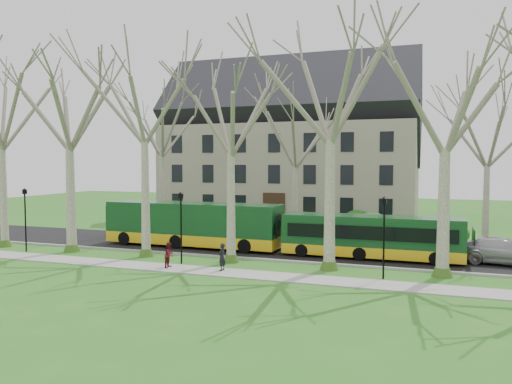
{
  "coord_description": "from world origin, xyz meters",
  "views": [
    {
      "loc": [
        8.29,
        -27.89,
        6.24
      ],
      "look_at": [
        -2.58,
        3.0,
        4.22
      ],
      "focal_mm": 35.0,
      "sensor_mm": 36.0,
      "label": 1
    }
  ],
  "objects_px": {
    "bus_lead": "(193,224)",
    "bus_follow": "(371,236)",
    "pedestrian_b": "(169,255)",
    "sedan": "(504,251)",
    "pedestrian_a": "(222,257)"
  },
  "relations": [
    {
      "from": "sedan",
      "to": "pedestrian_b",
      "type": "distance_m",
      "value": 20.0
    },
    {
      "from": "bus_follow",
      "to": "pedestrian_a",
      "type": "distance_m",
      "value": 9.96
    },
    {
      "from": "bus_follow",
      "to": "pedestrian_b",
      "type": "relative_size",
      "value": 7.62
    },
    {
      "from": "sedan",
      "to": "pedestrian_a",
      "type": "relative_size",
      "value": 3.53
    },
    {
      "from": "bus_follow",
      "to": "pedestrian_b",
      "type": "distance_m",
      "value": 12.7
    },
    {
      "from": "sedan",
      "to": "pedestrian_a",
      "type": "xyz_separation_m",
      "value": [
        -15.34,
        -7.19,
        -0.02
      ]
    },
    {
      "from": "bus_follow",
      "to": "pedestrian_b",
      "type": "bearing_deg",
      "value": -148.0
    },
    {
      "from": "pedestrian_b",
      "to": "sedan",
      "type": "bearing_deg",
      "value": -70.21
    },
    {
      "from": "sedan",
      "to": "pedestrian_b",
      "type": "xyz_separation_m",
      "value": [
        -18.57,
        -7.43,
        -0.06
      ]
    },
    {
      "from": "bus_lead",
      "to": "bus_follow",
      "type": "distance_m",
      "value": 12.74
    },
    {
      "from": "bus_follow",
      "to": "sedan",
      "type": "distance_m",
      "value": 7.86
    },
    {
      "from": "pedestrian_a",
      "to": "pedestrian_b",
      "type": "bearing_deg",
      "value": -82.18
    },
    {
      "from": "bus_lead",
      "to": "sedan",
      "type": "distance_m",
      "value": 20.56
    },
    {
      "from": "pedestrian_a",
      "to": "pedestrian_b",
      "type": "relative_size",
      "value": 1.05
    },
    {
      "from": "bus_lead",
      "to": "bus_follow",
      "type": "xyz_separation_m",
      "value": [
        12.74,
        -0.23,
        -0.24
      ]
    }
  ]
}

